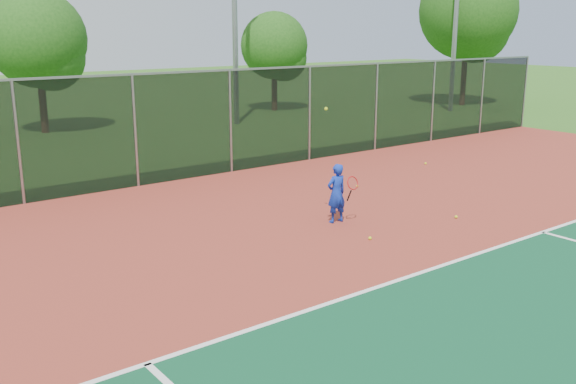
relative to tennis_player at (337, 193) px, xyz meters
The scene contains 10 objects.
court_apron 4.36m from the tennis_player, 77.21° to the right, with size 30.00×20.00×0.02m, color #993627.
fence_back 5.94m from the tennis_player, 80.66° to the left, with size 30.00×0.06×3.03m.
tennis_player is the anchor object (origin of this frame).
practice_ball_1 2.82m from the tennis_player, 31.37° to the right, with size 0.07×0.07×0.07m, color #C8E51A.
practice_ball_3 3.37m from the tennis_player, 38.54° to the left, with size 0.07×0.07×0.07m, color #C8E51A.
practice_ball_4 7.04m from the tennis_player, 24.82° to the left, with size 0.07×0.07×0.07m, color #C8E51A.
practice_ball_5 1.51m from the tennis_player, 101.33° to the right, with size 0.07×0.07×0.07m, color #C8E51A.
tree_back_left 17.05m from the tennis_player, 93.48° to the left, with size 3.90×3.90×5.74m.
tree_back_mid 20.42m from the tennis_player, 57.34° to the left, with size 3.44×3.44×5.06m.
tree_back_right 24.61m from the tennis_player, 31.25° to the left, with size 5.29×5.29×7.77m.
Camera 1 is at (-10.04, -3.95, 4.18)m, focal length 40.00 mm.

